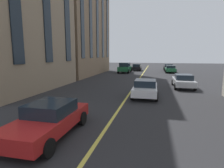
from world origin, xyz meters
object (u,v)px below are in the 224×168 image
(car_black_near, at_px, (168,67))
(car_black_far, at_px, (137,67))
(car_white_parked_a, at_px, (145,88))
(car_green_mid, at_px, (125,68))
(car_green_trailing, at_px, (170,69))
(car_silver_oncoming, at_px, (183,81))
(car_red_parked_b, at_px, (49,119))

(car_black_near, bearing_deg, car_black_far, 109.00)
(car_black_far, bearing_deg, car_black_near, -71.00)
(car_white_parked_a, bearing_deg, car_green_mid, 13.85)
(car_green_trailing, xyz_separation_m, car_silver_oncoming, (-16.65, 0.00, 0.00))
(car_green_trailing, xyz_separation_m, car_black_near, (5.53, 0.00, 0.00))
(car_green_mid, relative_size, car_black_near, 1.07)
(car_red_parked_b, bearing_deg, car_silver_oncoming, -27.88)
(car_black_far, height_order, car_white_parked_a, car_black_far)
(car_white_parked_a, height_order, car_black_near, same)
(car_black_far, bearing_deg, car_green_mid, 162.10)
(car_green_trailing, relative_size, car_black_near, 1.00)
(car_red_parked_b, height_order, car_white_parked_a, same)
(car_green_trailing, xyz_separation_m, car_red_parked_b, (-29.84, 6.98, 0.00))
(car_green_mid, xyz_separation_m, car_black_near, (7.55, -8.36, -0.27))
(car_red_parked_b, relative_size, car_black_far, 1.13)
(car_black_far, xyz_separation_m, car_silver_oncoming, (-19.88, -6.66, 0.00))
(car_green_trailing, bearing_deg, car_black_far, 64.08)
(car_green_mid, relative_size, car_red_parked_b, 1.07)
(car_red_parked_b, distance_m, car_black_far, 33.08)
(car_green_trailing, bearing_deg, car_silver_oncoming, 180.00)
(car_green_trailing, relative_size, car_black_far, 1.13)
(car_green_mid, bearing_deg, car_white_parked_a, -166.15)
(car_green_trailing, xyz_separation_m, car_green_mid, (-2.02, 8.36, 0.27))
(car_green_mid, distance_m, car_red_parked_b, 27.86)
(car_red_parked_b, bearing_deg, car_white_parked_a, -22.78)
(car_black_far, distance_m, car_white_parked_a, 25.04)
(car_green_mid, bearing_deg, car_red_parked_b, -177.17)
(car_white_parked_a, height_order, car_silver_oncoming, same)
(car_silver_oncoming, bearing_deg, car_red_parked_b, 152.12)
(car_white_parked_a, xyz_separation_m, car_black_near, (27.14, -3.52, 0.00))
(car_green_mid, height_order, car_red_parked_b, car_green_mid)
(car_red_parked_b, distance_m, car_white_parked_a, 8.93)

